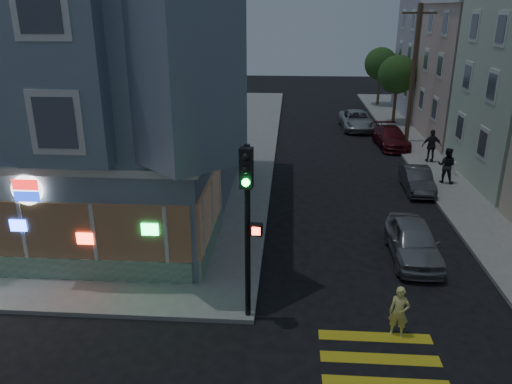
# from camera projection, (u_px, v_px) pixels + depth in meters

# --- Properties ---
(ground) EXTENTS (120.00, 120.00, 0.00)m
(ground) POSITION_uv_depth(u_px,v_px,m) (135.00, 365.00, 13.16)
(ground) COLOR black
(ground) RESTS_ON ground
(sidewalk_nw) EXTENTS (33.00, 42.00, 0.15)m
(sidewalk_nw) POSITION_uv_depth(u_px,v_px,m) (45.00, 139.00, 35.55)
(sidewalk_nw) COLOR gray
(sidewalk_nw) RESTS_ON ground
(corner_building) EXTENTS (14.60, 14.60, 11.40)m
(corner_building) POSITION_uv_depth(u_px,v_px,m) (64.00, 82.00, 21.82)
(corner_building) COLOR slate
(corner_building) RESTS_ON sidewalk_nw
(row_house_d) EXTENTS (12.00, 8.60, 10.50)m
(row_house_d) POSITION_uv_depth(u_px,v_px,m) (478.00, 52.00, 41.80)
(row_house_d) COLOR #9B95A4
(row_house_d) RESTS_ON sidewalk_ne
(utility_pole) EXTENTS (2.20, 0.30, 9.00)m
(utility_pole) POSITION_uv_depth(u_px,v_px,m) (413.00, 73.00, 33.15)
(utility_pole) COLOR #4C3826
(utility_pole) RESTS_ON sidewalk_ne
(street_tree_near) EXTENTS (3.00, 3.00, 5.30)m
(street_tree_near) POSITION_uv_depth(u_px,v_px,m) (397.00, 75.00, 39.05)
(street_tree_near) COLOR #4C3826
(street_tree_near) RESTS_ON sidewalk_ne
(street_tree_far) EXTENTS (3.00, 3.00, 5.30)m
(street_tree_far) POSITION_uv_depth(u_px,v_px,m) (381.00, 64.00, 46.53)
(street_tree_far) COLOR #4C3826
(street_tree_far) RESTS_ON sidewalk_ne
(running_child) EXTENTS (0.64, 0.51, 1.54)m
(running_child) POSITION_uv_depth(u_px,v_px,m) (399.00, 312.00, 14.10)
(running_child) COLOR #F2E67B
(running_child) RESTS_ON ground
(pedestrian_a) EXTENTS (1.13, 1.03, 1.88)m
(pedestrian_a) POSITION_uv_depth(u_px,v_px,m) (447.00, 165.00, 26.14)
(pedestrian_a) COLOR black
(pedestrian_a) RESTS_ON sidewalk_ne
(pedestrian_b) EXTENTS (1.16, 0.51, 1.95)m
(pedestrian_b) POSITION_uv_depth(u_px,v_px,m) (432.00, 146.00, 29.72)
(pedestrian_b) COLOR #25232C
(pedestrian_b) RESTS_ON sidewalk_ne
(parked_car_a) EXTENTS (1.75, 4.20, 1.42)m
(parked_car_a) POSITION_uv_depth(u_px,v_px,m) (413.00, 241.00, 18.52)
(parked_car_a) COLOR #929498
(parked_car_a) RESTS_ON ground
(parked_car_b) EXTENTS (1.35, 3.68, 1.20)m
(parked_car_b) POSITION_uv_depth(u_px,v_px,m) (417.00, 180.00, 25.48)
(parked_car_b) COLOR #3D3F43
(parked_car_b) RESTS_ON ground
(parked_car_c) EXTENTS (2.13, 4.70, 1.33)m
(parked_car_c) POSITION_uv_depth(u_px,v_px,m) (391.00, 137.00, 33.54)
(parked_car_c) COLOR #59141F
(parked_car_c) RESTS_ON ground
(parked_car_d) EXTENTS (2.50, 5.12, 1.40)m
(parked_car_d) POSITION_uv_depth(u_px,v_px,m) (356.00, 120.00, 38.51)
(parked_car_d) COLOR #A5ABAF
(parked_car_d) RESTS_ON ground
(traffic_signal) EXTENTS (0.63, 0.59, 5.30)m
(traffic_signal) POSITION_uv_depth(u_px,v_px,m) (248.00, 206.00, 13.71)
(traffic_signal) COLOR black
(traffic_signal) RESTS_ON sidewalk_nw
(fire_hydrant) EXTENTS (0.45, 0.26, 0.77)m
(fire_hydrant) POSITION_uv_depth(u_px,v_px,m) (454.00, 168.00, 27.55)
(fire_hydrant) COLOR white
(fire_hydrant) RESTS_ON sidewalk_ne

